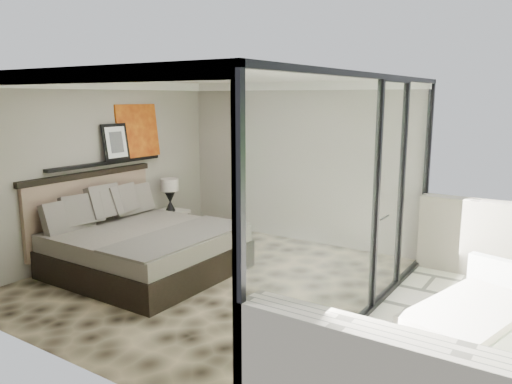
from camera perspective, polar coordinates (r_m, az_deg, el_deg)
The scene contains 13 objects.
floor at distance 7.18m, azimuth -5.18°, elevation -10.01°, with size 5.00×5.00×0.00m, color black.
ceiling at distance 6.72m, azimuth -5.60°, elevation 12.84°, with size 4.50×5.00×0.02m, color silver.
back_wall at distance 8.87m, azimuth 4.74°, elevation 3.36°, with size 4.50×0.02×2.80m, color gray.
left_wall at distance 8.38m, azimuth -17.43°, elevation 2.46°, with size 0.02×5.00×2.80m, color gray.
glass_wall at distance 5.70m, azimuth 12.56°, elevation -1.07°, with size 0.08×5.00×2.80m, color white.
terrace_slab at distance 5.86m, azimuth 26.37°, elevation -16.82°, with size 3.00×5.00×0.12m, color beige.
picture_ledge at distance 8.39m, azimuth -16.68°, elevation 3.19°, with size 0.12×2.20×0.05m, color black.
bed at distance 7.61m, azimuth -13.04°, elevation -5.96°, with size 2.41×2.32×1.33m.
nightstand at distance 9.23m, azimuth -9.81°, elevation -3.62°, with size 0.54×0.54×0.54m, color black.
table_lamp at distance 9.10m, azimuth -9.82°, elevation 0.19°, with size 0.32×0.32×0.59m.
abstract_canvas at distance 8.82m, azimuth -13.37°, elevation 6.82°, with size 0.04×0.90×0.90m, color #B2220F.
framed_print at distance 8.43m, azimuth -15.75°, elevation 5.51°, with size 0.03×0.50×0.60m, color black.
lounger at distance 5.93m, azimuth 23.70°, elevation -13.28°, with size 1.32×1.96×0.70m.
Camera 1 is at (4.21, -5.23, 2.55)m, focal length 35.00 mm.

